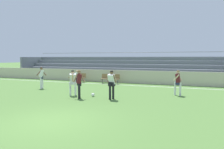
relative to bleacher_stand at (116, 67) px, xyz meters
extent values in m
plane|color=#517A38|center=(3.05, -15.86, -1.35)|extent=(160.00, 160.00, 0.00)
cube|color=white|center=(3.05, -4.66, -1.35)|extent=(44.00, 0.12, 0.01)
cube|color=beige|center=(3.05, -3.06, -0.74)|extent=(48.00, 0.16, 1.23)
cube|color=#9EA3AD|center=(0.00, -1.91, -0.93)|extent=(23.77, 0.36, 0.08)
cube|color=slate|center=(0.00, -2.11, -1.14)|extent=(23.77, 0.04, 0.42)
cube|color=#9EA3AD|center=(0.00, -1.13, -0.51)|extent=(23.77, 0.36, 0.08)
cube|color=slate|center=(0.00, -1.33, -0.72)|extent=(23.77, 0.04, 0.42)
cube|color=#9EA3AD|center=(0.00, -0.36, -0.09)|extent=(23.77, 0.36, 0.08)
cube|color=slate|center=(0.00, -0.56, -0.30)|extent=(23.77, 0.04, 0.42)
cube|color=#9EA3AD|center=(0.00, 0.41, 0.33)|extent=(23.77, 0.36, 0.08)
cube|color=slate|center=(0.00, 0.21, 0.12)|extent=(23.77, 0.04, 0.42)
cube|color=#9EA3AD|center=(0.00, 1.19, 0.74)|extent=(23.77, 0.36, 0.08)
cube|color=slate|center=(0.00, 0.99, 0.54)|extent=(23.77, 0.04, 0.42)
cube|color=#9EA3AD|center=(0.00, 1.96, 1.16)|extent=(23.77, 0.36, 0.08)
cube|color=slate|center=(0.00, 1.76, 0.95)|extent=(23.77, 0.04, 0.42)
cube|color=slate|center=(-11.79, 0.03, -0.09)|extent=(0.20, 4.23, 2.51)
cylinder|color=slate|center=(0.00, 2.21, 1.71)|extent=(23.77, 0.06, 0.06)
cube|color=olive|center=(0.92, -4.20, -0.90)|extent=(1.80, 0.40, 0.06)
cube|color=olive|center=(0.92, -4.02, -0.65)|extent=(1.80, 0.05, 0.40)
cylinder|color=#47474C|center=(0.14, -4.20, -1.13)|extent=(0.07, 0.07, 0.45)
cylinder|color=#47474C|center=(1.70, -4.20, -1.13)|extent=(0.07, 0.07, 0.45)
cube|color=olive|center=(-2.61, -4.20, -0.90)|extent=(1.80, 0.40, 0.06)
cube|color=olive|center=(-2.61, -4.02, -0.65)|extent=(1.80, 0.05, 0.40)
cylinder|color=#47474C|center=(-3.39, -4.20, -1.13)|extent=(0.07, 0.07, 0.45)
cylinder|color=#47474C|center=(-1.83, -4.20, -1.13)|extent=(0.07, 0.07, 0.45)
cylinder|color=#2D2D38|center=(-2.61, -4.42, -1.13)|extent=(0.16, 0.16, 0.45)
cube|color=white|center=(-2.61, -4.20, -0.61)|extent=(0.36, 0.24, 0.52)
sphere|color=#D6A884|center=(-2.61, -4.20, -0.25)|extent=(0.21, 0.21, 0.21)
cylinder|color=black|center=(3.73, -10.89, -0.89)|extent=(0.13, 0.13, 0.92)
cylinder|color=black|center=(3.64, -11.16, -0.89)|extent=(0.13, 0.13, 0.92)
cube|color=black|center=(3.69, -11.03, -0.45)|extent=(0.40, 0.29, 0.24)
cube|color=white|center=(3.69, -11.03, -0.15)|extent=(0.45, 0.44, 0.60)
cylinder|color=brown|center=(3.88, -11.07, -0.12)|extent=(0.13, 0.29, 0.51)
cylinder|color=brown|center=(3.49, -10.98, -0.12)|extent=(0.13, 0.29, 0.51)
sphere|color=brown|center=(3.69, -11.03, 0.23)|extent=(0.21, 0.21, 0.21)
sphere|color=black|center=(3.69, -11.03, 0.25)|extent=(0.20, 0.20, 0.20)
cylinder|color=black|center=(1.83, -11.58, -0.90)|extent=(0.13, 0.13, 0.91)
cylinder|color=black|center=(1.68, -11.27, -0.90)|extent=(0.13, 0.13, 0.91)
cube|color=black|center=(1.75, -11.43, -0.46)|extent=(0.39, 0.42, 0.24)
cube|color=#56191E|center=(1.75, -11.43, -0.16)|extent=(0.47, 0.48, 0.59)
cylinder|color=#A87A5B|center=(1.56, -11.50, -0.12)|extent=(0.27, 0.24, 0.50)
cylinder|color=#A87A5B|center=(1.95, -11.35, -0.12)|extent=(0.27, 0.24, 0.50)
sphere|color=#A87A5B|center=(1.75, -11.43, 0.22)|extent=(0.21, 0.21, 0.21)
sphere|color=brown|center=(1.75, -11.43, 0.24)|extent=(0.20, 0.20, 0.20)
cylinder|color=white|center=(-2.96, -9.14, -0.89)|extent=(0.13, 0.13, 0.92)
cylinder|color=white|center=(-3.03, -8.86, -0.89)|extent=(0.13, 0.13, 0.92)
cube|color=#232847|center=(-3.00, -9.00, -0.45)|extent=(0.41, 0.41, 0.24)
cube|color=white|center=(-3.00, -9.00, -0.15)|extent=(0.53, 0.53, 0.60)
cylinder|color=brown|center=(-3.18, -9.07, -0.11)|extent=(0.34, 0.33, 0.45)
cylinder|color=brown|center=(-2.81, -8.93, -0.11)|extent=(0.34, 0.33, 0.45)
sphere|color=brown|center=(-3.00, -9.00, 0.24)|extent=(0.21, 0.21, 0.21)
sphere|color=black|center=(-3.00, -9.00, 0.26)|extent=(0.20, 0.20, 0.20)
cylinder|color=white|center=(7.06, -8.27, -0.93)|extent=(0.13, 0.13, 0.85)
cylinder|color=white|center=(7.39, -8.38, -0.93)|extent=(0.13, 0.13, 0.85)
cube|color=#232847|center=(7.23, -8.32, -0.52)|extent=(0.26, 0.38, 0.24)
cube|color=#56191E|center=(7.23, -8.32, -0.22)|extent=(0.34, 0.41, 0.59)
cylinder|color=beige|center=(7.32, -8.13, -0.19)|extent=(0.39, 0.12, 0.45)
cylinder|color=beige|center=(7.14, -8.51, -0.19)|extent=(0.39, 0.12, 0.45)
sphere|color=beige|center=(7.23, -8.32, 0.16)|extent=(0.21, 0.21, 0.21)
sphere|color=brown|center=(7.23, -8.32, 0.18)|extent=(0.20, 0.20, 0.20)
cylinder|color=white|center=(1.02, -10.64, -0.92)|extent=(0.13, 0.13, 0.86)
cylinder|color=white|center=(0.75, -10.81, -0.92)|extent=(0.13, 0.13, 0.86)
cube|color=white|center=(0.88, -10.72, -0.52)|extent=(0.42, 0.37, 0.24)
cube|color=white|center=(0.88, -10.72, -0.22)|extent=(0.53, 0.53, 0.60)
cylinder|color=#D6A884|center=(0.99, -10.90, -0.18)|extent=(0.21, 0.28, 0.51)
cylinder|color=#D6A884|center=(0.78, -10.54, -0.18)|extent=(0.21, 0.28, 0.51)
sphere|color=#D6A884|center=(0.88, -10.72, 0.17)|extent=(0.21, 0.21, 0.21)
sphere|color=black|center=(0.88, -10.72, 0.19)|extent=(0.20, 0.20, 0.20)
sphere|color=white|center=(2.28, -10.64, -1.24)|extent=(0.22, 0.22, 0.22)
camera|label=1|loc=(8.01, -22.38, 1.09)|focal=33.61mm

